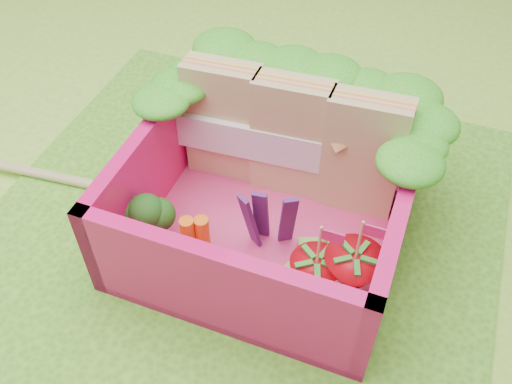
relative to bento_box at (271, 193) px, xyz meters
The scene contains 13 objects.
ground 0.34m from the bento_box, 160.98° to the right, with size 14.00×14.00×0.00m, color #93C537.
placemat 0.33m from the bento_box, 160.98° to the right, with size 2.60×2.60×0.03m, color #539F24.
bento_floor 0.25m from the bento_box, 90.00° to the left, with size 1.30×1.30×0.05m, color #DC3875.
bento_box is the anchor object (origin of this frame).
lettuce_ruffle 0.55m from the bento_box, 90.00° to the left, with size 1.43×0.76×0.11m.
sandwich_stack 0.31m from the bento_box, 89.11° to the left, with size 1.23×0.25×0.68m.
broccoli 0.58m from the bento_box, 148.74° to the right, with size 0.32×0.32×0.27m.
carrot_sticks 0.42m from the bento_box, 129.19° to the right, with size 0.13×0.11×0.26m.
purple_wedges 0.14m from the bento_box, 78.14° to the right, with size 0.24×0.12×0.38m.
strawberry_left 0.48m from the bento_box, 44.78° to the right, with size 0.24×0.24×0.48m.
strawberry_right 0.56m from the bento_box, 29.19° to the right, with size 0.27×0.27×0.51m.
snap_peas 0.48m from the bento_box, 29.53° to the right, with size 0.59×0.58×0.05m.
chopsticks 1.14m from the bento_box, behind, with size 2.42×0.29×0.05m.
Camera 1 is at (0.76, -1.74, 2.32)m, focal length 40.00 mm.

